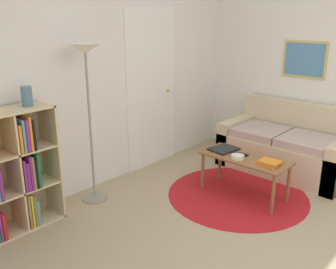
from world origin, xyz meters
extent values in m
plane|color=tan|center=(0.00, 0.00, 0.00)|extent=(14.00, 14.00, 0.00)
cube|color=silver|center=(0.00, 2.45, 1.30)|extent=(7.42, 0.05, 2.60)
cube|color=white|center=(0.80, 2.41, 1.00)|extent=(0.83, 0.02, 1.99)
sphere|color=tan|center=(1.09, 2.39, 0.96)|extent=(0.04, 0.04, 0.04)
cube|color=silver|center=(2.23, 1.21, 1.30)|extent=(0.05, 5.42, 2.60)
cube|color=tan|center=(2.20, 1.04, 1.37)|extent=(0.02, 0.57, 0.47)
cube|color=teal|center=(2.19, 1.04, 1.37)|extent=(0.01, 0.51, 0.41)
cylinder|color=#B2191E|center=(0.76, 1.05, 0.00)|extent=(1.54, 1.54, 0.01)
cube|color=beige|center=(-0.79, 2.23, 0.57)|extent=(0.02, 0.34, 1.14)
cube|color=beige|center=(-1.35, 2.23, 0.01)|extent=(1.14, 0.34, 0.02)
cube|color=beige|center=(-1.16, 2.23, 0.57)|extent=(0.02, 0.32, 1.10)
cube|color=olive|center=(-1.13, 2.20, 0.18)|extent=(0.02, 0.26, 0.33)
cube|color=gold|center=(-1.11, 2.17, 0.18)|extent=(0.02, 0.21, 0.32)
cube|color=olive|center=(-1.08, 2.17, 0.17)|extent=(0.02, 0.21, 0.30)
cube|color=teal|center=(-1.05, 2.19, 0.15)|extent=(0.03, 0.24, 0.26)
cube|color=#7F287A|center=(-1.13, 2.18, 0.54)|extent=(0.02, 0.23, 0.30)
cube|color=#7F287A|center=(-1.10, 2.17, 0.53)|extent=(0.03, 0.21, 0.27)
cube|color=#7F287A|center=(-1.08, 2.20, 0.55)|extent=(0.02, 0.27, 0.32)
cube|color=olive|center=(-1.05, 2.18, 0.55)|extent=(0.02, 0.23, 0.31)
cube|color=black|center=(-1.03, 2.20, 0.54)|extent=(0.02, 0.27, 0.28)
cube|color=#196B38|center=(-1.00, 2.18, 0.55)|extent=(0.03, 0.23, 0.32)
cube|color=orange|center=(-1.13, 2.19, 0.89)|extent=(0.02, 0.25, 0.26)
cube|color=teal|center=(-1.10, 2.18, 0.91)|extent=(0.02, 0.22, 0.30)
cube|color=#7F287A|center=(-1.07, 2.18, 0.91)|extent=(0.03, 0.23, 0.29)
cube|color=orange|center=(-1.04, 2.18, 0.92)|extent=(0.02, 0.22, 0.31)
cube|color=black|center=(-1.01, 2.19, 0.90)|extent=(0.02, 0.24, 0.28)
cylinder|color=gray|center=(-0.35, 2.16, 0.01)|extent=(0.28, 0.28, 0.01)
cylinder|color=gray|center=(-0.35, 2.16, 0.83)|extent=(0.02, 0.02, 1.56)
cone|color=white|center=(-0.35, 2.16, 1.61)|extent=(0.32, 0.32, 0.10)
cube|color=#CCB793|center=(1.77, 0.99, 0.21)|extent=(0.84, 1.55, 0.42)
cube|color=#CCB793|center=(2.11, 0.99, 0.42)|extent=(0.16, 1.55, 0.84)
cube|color=#CCB793|center=(1.77, 1.69, 0.28)|extent=(0.84, 0.16, 0.56)
cube|color=#B69F97|center=(1.69, 0.68, 0.47)|extent=(0.64, 0.60, 0.10)
cube|color=#B69F97|center=(1.69, 1.30, 0.47)|extent=(0.64, 0.60, 0.10)
cube|color=brown|center=(0.80, 1.00, 0.45)|extent=(0.42, 0.95, 0.02)
cylinder|color=brown|center=(0.63, 0.57, 0.22)|extent=(0.04, 0.04, 0.44)
cylinder|color=brown|center=(0.63, 1.44, 0.22)|extent=(0.04, 0.04, 0.44)
cylinder|color=brown|center=(0.97, 0.57, 0.22)|extent=(0.04, 0.04, 0.44)
cylinder|color=brown|center=(0.97, 1.44, 0.22)|extent=(0.04, 0.04, 0.44)
cube|color=black|center=(0.83, 1.30, 0.47)|extent=(0.33, 0.28, 0.02)
cylinder|color=silver|center=(0.70, 1.03, 0.48)|extent=(0.14, 0.14, 0.04)
cube|color=orange|center=(0.78, 0.71, 0.47)|extent=(0.16, 0.20, 0.03)
cube|color=orange|center=(0.78, 0.70, 0.49)|extent=(0.16, 0.20, 0.02)
cube|color=black|center=(0.82, 1.07, 0.47)|extent=(0.07, 0.17, 0.02)
cylinder|color=slate|center=(-0.96, 2.23, 1.23)|extent=(0.10, 0.10, 0.18)
camera|label=1|loc=(-2.54, -0.90, 1.93)|focal=40.00mm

